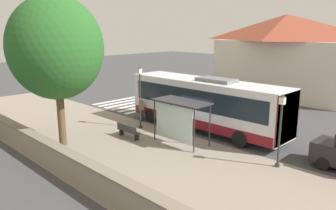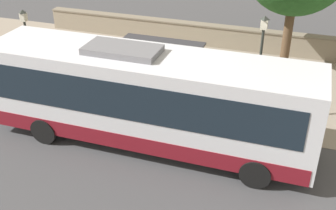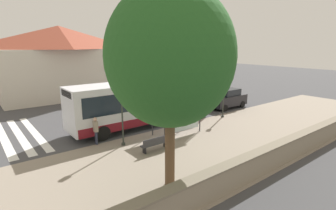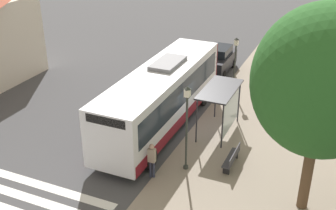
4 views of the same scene
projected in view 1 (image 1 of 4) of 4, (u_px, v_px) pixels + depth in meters
name	position (u px, v px, depth m)	size (l,w,h in m)	color
ground_plane	(191.00, 136.00, 21.14)	(120.00, 120.00, 0.00)	#424244
sidewalk_plaza	(138.00, 154.00, 18.02)	(9.00, 44.00, 0.02)	gray
crosswalk_stripes	(147.00, 101.00, 31.40)	(9.00, 5.25, 0.01)	silver
stone_wall	(70.00, 165.00, 15.08)	(0.60, 20.00, 1.24)	gray
background_building	(284.00, 55.00, 32.93)	(6.72, 13.58, 8.20)	beige
bus	(205.00, 103.00, 22.02)	(2.78, 11.62, 3.65)	silver
bus_shelter	(180.00, 109.00, 19.23)	(1.70, 3.49, 2.62)	#2D2D33
pedestrian	(141.00, 108.00, 24.30)	(0.34, 0.24, 1.78)	#2D3347
bench	(128.00, 131.00, 20.63)	(0.40, 1.89, 0.88)	#333338
street_lamp_near	(140.00, 92.00, 22.28)	(0.28, 0.28, 4.31)	#2D332D
street_lamp_far	(281.00, 124.00, 15.88)	(0.28, 0.28, 3.71)	#2D332D
shade_tree	(56.00, 48.00, 18.19)	(5.28, 5.28, 8.62)	brown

